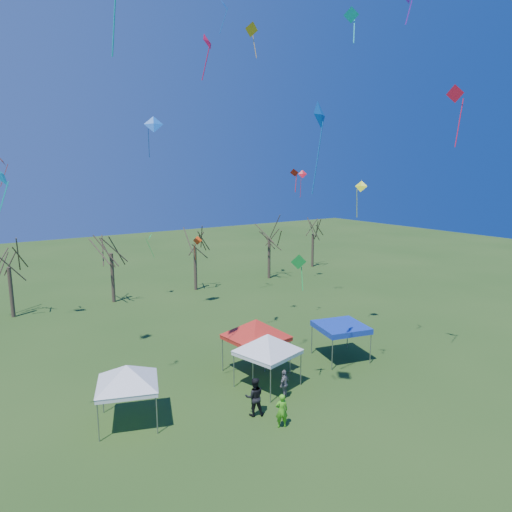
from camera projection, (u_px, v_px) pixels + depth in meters
The scene contains 28 objects.
ground at pixel (299, 401), 24.36m from camera, with size 140.00×140.00×0.00m, color #284C18.
tree_1 at pixel (7, 249), 37.38m from camera, with size 3.42×3.42×7.54m.
tree_2 at pixel (110, 236), 41.71m from camera, with size 3.71×3.71×8.18m.
tree_3 at pixel (194, 232), 46.12m from camera, with size 3.59×3.59×7.91m.
tree_4 at pixel (269, 226), 51.25m from camera, with size 3.58×3.58×7.89m.
tree_5 at pixel (313, 222), 57.61m from camera, with size 3.39×3.39×7.46m.
tent_white_west at pixel (127, 369), 21.76m from camera, with size 3.69×3.69×3.46m.
tent_white_mid at pixel (268, 338), 25.54m from camera, with size 3.97×3.97×3.61m.
tent_red at pixel (256, 323), 27.32m from camera, with size 4.40×4.40×3.90m.
tent_blue at pixel (341, 327), 29.52m from camera, with size 3.59×3.59×2.32m.
person_grey at pixel (284, 384), 24.59m from camera, with size 0.94×0.39×1.60m, color slate.
person_green at pixel (282, 411), 21.75m from camera, with size 0.62×0.40×1.69m, color #4DBC1E.
person_dark at pixel (254, 397), 22.80m from camera, with size 0.96×0.75×1.98m, color black.
kite_11 at pixel (153, 124), 34.89m from camera, with size 1.65×1.29×3.18m.
kite_14 at pixel (0, 175), 18.89m from camera, with size 1.19×1.44×3.24m.
kite_24 at pixel (208, 42), 26.79m from camera, with size 1.13×0.99×2.70m.
kite_13 at pixel (3, 162), 33.91m from camera, with size 0.66×0.92×2.28m.
kite_5 at pixel (320, 116), 21.43m from camera, with size 1.35×0.87×4.37m.
kite_25 at pixel (351, 16), 20.47m from camera, with size 0.76×0.76×1.56m.
kite_1 at pixel (299, 262), 24.03m from camera, with size 0.86×0.58×1.97m.
kite_19 at pixel (197, 241), 40.77m from camera, with size 0.80×0.75×2.22m.
kite_12 at pixel (302, 175), 47.82m from camera, with size 1.02×0.85×2.93m.
kite_6 at pixel (251, 30), 45.02m from camera, with size 1.51×0.80×3.41m.
kite_3 at pixel (224, 5), 41.15m from camera, with size 1.49×1.51×3.13m.
kite_0 at pixel (455, 95), 25.00m from camera, with size 0.70×1.03×3.39m.
kite_18 at pixel (294, 173), 34.27m from camera, with size 0.70×0.80×1.79m.
kite_17 at pixel (361, 187), 32.78m from camera, with size 0.85×0.97×2.70m.
kite_22 at pixel (150, 238), 43.25m from camera, with size 0.79×0.89×2.46m.
Camera 1 is at (-14.58, -17.33, 12.10)m, focal length 32.00 mm.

